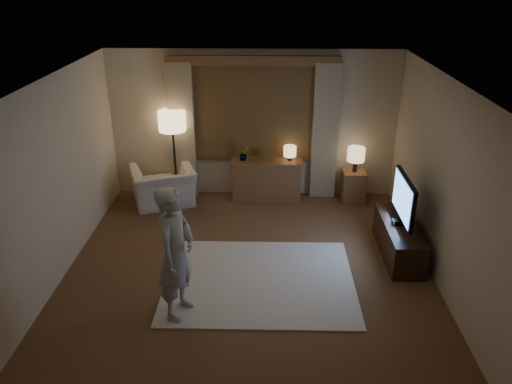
{
  "coord_description": "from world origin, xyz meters",
  "views": [
    {
      "loc": [
        0.25,
        -5.67,
        3.85
      ],
      "look_at": [
        0.1,
        0.6,
        0.99
      ],
      "focal_mm": 35.0,
      "sensor_mm": 36.0,
      "label": 1
    }
  ],
  "objects_px": {
    "sideboard": "(267,181)",
    "person": "(176,253)",
    "tv_stand": "(398,239)",
    "side_table": "(353,186)",
    "armchair": "(163,186)"
  },
  "relations": [
    {
      "from": "sideboard",
      "to": "person",
      "type": "xyz_separation_m",
      "value": [
        -1.03,
        -3.3,
        0.5
      ]
    },
    {
      "from": "tv_stand",
      "to": "person",
      "type": "xyz_separation_m",
      "value": [
        -2.94,
        -1.42,
        0.6
      ]
    },
    {
      "from": "sideboard",
      "to": "tv_stand",
      "type": "distance_m",
      "value": 2.68
    },
    {
      "from": "side_table",
      "to": "person",
      "type": "relative_size",
      "value": 0.34
    },
    {
      "from": "armchair",
      "to": "person",
      "type": "relative_size",
      "value": 0.63
    },
    {
      "from": "armchair",
      "to": "tv_stand",
      "type": "distance_m",
      "value": 4.05
    },
    {
      "from": "sideboard",
      "to": "tv_stand",
      "type": "relative_size",
      "value": 0.86
    },
    {
      "from": "tv_stand",
      "to": "side_table",
      "type": "bearing_deg",
      "value": 101.5
    },
    {
      "from": "side_table",
      "to": "tv_stand",
      "type": "height_order",
      "value": "side_table"
    },
    {
      "from": "armchair",
      "to": "side_table",
      "type": "relative_size",
      "value": 1.85
    },
    {
      "from": "side_table",
      "to": "tv_stand",
      "type": "distance_m",
      "value": 1.86
    },
    {
      "from": "side_table",
      "to": "person",
      "type": "distance_m",
      "value": 4.18
    },
    {
      "from": "sideboard",
      "to": "armchair",
      "type": "distance_m",
      "value": 1.82
    },
    {
      "from": "side_table",
      "to": "person",
      "type": "height_order",
      "value": "person"
    },
    {
      "from": "side_table",
      "to": "sideboard",
      "type": "bearing_deg",
      "value": 178.14
    }
  ]
}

